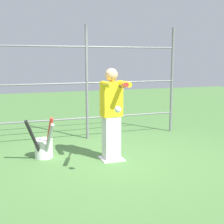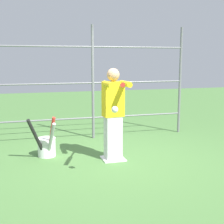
% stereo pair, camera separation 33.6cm
% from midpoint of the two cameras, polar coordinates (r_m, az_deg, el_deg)
% --- Properties ---
extents(ground_plane, '(24.00, 24.00, 0.00)m').
position_cam_midpoint_polar(ground_plane, '(5.72, 1.90, -8.61)').
color(ground_plane, '#4C7A3D').
extents(home_plate, '(0.40, 0.40, 0.02)m').
position_cam_midpoint_polar(home_plate, '(5.72, 1.91, -8.52)').
color(home_plate, white).
rests_on(home_plate, ground).
extents(fence_backstop, '(4.39, 0.06, 2.53)m').
position_cam_midpoint_polar(fence_backstop, '(6.99, -2.15, 5.34)').
color(fence_backstop, slate).
rests_on(fence_backstop, ground).
extents(batter, '(0.42, 0.58, 1.64)m').
position_cam_midpoint_polar(batter, '(5.49, 2.01, 0.14)').
color(batter, silver).
rests_on(batter, ground).
extents(baseball_bat_swinging, '(0.27, 0.78, 0.15)m').
position_cam_midpoint_polar(baseball_bat_swinging, '(4.56, 3.96, 4.85)').
color(baseball_bat_swinging, black).
extents(softball_in_flight, '(0.10, 0.10, 0.10)m').
position_cam_midpoint_polar(softball_in_flight, '(4.38, 2.71, 0.45)').
color(softball_in_flight, white).
extents(bat_bucket, '(0.53, 0.67, 0.79)m').
position_cam_midpoint_polar(bat_bucket, '(5.88, -10.27, -6.04)').
color(bat_bucket, white).
rests_on(bat_bucket, ground).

